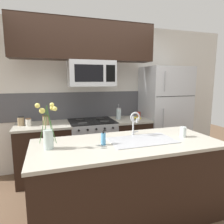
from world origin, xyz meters
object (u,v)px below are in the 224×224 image
at_px(refrigerator, 164,116).
at_px(flower_vase, 48,134).
at_px(storage_jar_tall, 21,121).
at_px(french_press, 118,113).
at_px(dish_soap_bottle, 103,139).
at_px(stove_range, 92,146).
at_px(coffee_tin, 138,115).
at_px(sink_faucet, 135,120).
at_px(microwave, 91,74).
at_px(storage_jar_short, 46,120).
at_px(banana_bunch, 137,118).
at_px(storage_jar_medium, 28,122).
at_px(drinking_glass, 183,132).

height_order(refrigerator, flower_vase, refrigerator).
bearing_deg(storage_jar_tall, french_press, 0.98).
xyz_separation_m(refrigerator, dish_soap_bottle, (-1.57, -1.28, 0.06)).
distance_m(stove_range, dish_soap_bottle, 1.37).
xyz_separation_m(coffee_tin, sink_faucet, (-0.58, -1.08, 0.14)).
height_order(coffee_tin, flower_vase, flower_vase).
bearing_deg(microwave, stove_range, 90.16).
bearing_deg(microwave, storage_jar_short, -178.73).
distance_m(storage_jar_short, banana_bunch, 1.56).
bearing_deg(french_press, refrigerator, -2.51).
distance_m(stove_range, refrigerator, 1.49).
xyz_separation_m(storage_jar_tall, flower_vase, (0.39, -1.24, 0.08)).
height_order(storage_jar_medium, drinking_glass, drinking_glass).
height_order(stove_range, storage_jar_short, storage_jar_short).
height_order(banana_bunch, flower_vase, flower_vase).
bearing_deg(banana_bunch, storage_jar_tall, 177.26).
bearing_deg(storage_jar_short, refrigerator, 1.52).
height_order(stove_range, flower_vase, flower_vase).
relative_size(refrigerator, flower_vase, 3.89).
height_order(microwave, drinking_glass, microwave).
relative_size(sink_faucet, dish_soap_bottle, 1.85).
relative_size(drinking_glass, flower_vase, 0.27).
bearing_deg(microwave, coffee_tin, 4.51).
bearing_deg(storage_jar_medium, refrigerator, 1.24).
height_order(storage_jar_medium, dish_soap_bottle, dish_soap_bottle).
distance_m(dish_soap_bottle, drinking_glass, 1.02).
bearing_deg(storage_jar_short, french_press, 4.46).
bearing_deg(storage_jar_short, storage_jar_medium, 178.85).
relative_size(french_press, coffee_tin, 2.43).
relative_size(storage_jar_tall, dish_soap_bottle, 0.88).
xyz_separation_m(french_press, dish_soap_bottle, (-0.66, -1.32, -0.03)).
height_order(dish_soap_bottle, drinking_glass, dish_soap_bottle).
xyz_separation_m(drinking_glass, flower_vase, (-1.59, 0.07, 0.09)).
bearing_deg(dish_soap_bottle, microwave, 83.12).
height_order(storage_jar_medium, coffee_tin, storage_jar_medium).
relative_size(microwave, storage_jar_short, 4.88).
bearing_deg(microwave, storage_jar_tall, 177.25).
bearing_deg(microwave, banana_bunch, -2.73).
bearing_deg(flower_vase, french_press, 45.98).
bearing_deg(drinking_glass, french_press, 105.20).
distance_m(microwave, coffee_tin, 1.17).
bearing_deg(storage_jar_medium, sink_faucet, -37.14).
distance_m(storage_jar_medium, banana_bunch, 1.81).
distance_m(storage_jar_medium, drinking_glass, 2.24).
xyz_separation_m(microwave, drinking_glass, (0.87, -1.25, -0.74)).
distance_m(coffee_tin, dish_soap_bottle, 1.68).
xyz_separation_m(storage_jar_tall, drinking_glass, (1.98, -1.31, -0.01)).
xyz_separation_m(storage_jar_tall, banana_bunch, (1.93, -0.09, -0.05)).
distance_m(microwave, storage_jar_tall, 1.33).
bearing_deg(storage_jar_short, storage_jar_tall, 169.15).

